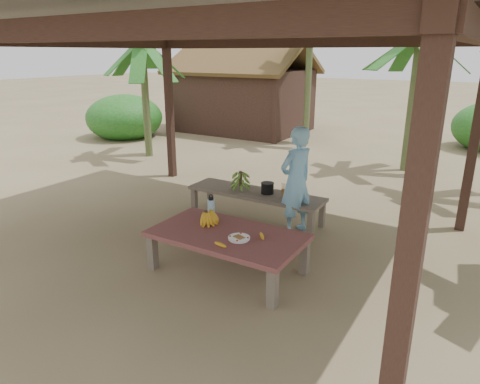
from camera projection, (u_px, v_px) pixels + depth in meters
The scene contains 17 objects.
ground at pixel (220, 243), 5.98m from camera, with size 80.00×80.00×0.00m, color brown.
pavilion at pixel (215, 31), 5.11m from camera, with size 6.60×5.60×2.95m.
work_table at pixel (227, 238), 5.08m from camera, with size 1.81×1.02×0.50m.
bench at pixel (255, 195), 6.73m from camera, with size 2.21×0.63×0.45m.
ripe_banana_bunch at pixel (206, 216), 5.33m from camera, with size 0.30×0.26×0.18m, color yellow, non-canonical shape.
plate at pixel (239, 238), 4.87m from camera, with size 0.25×0.25×0.04m.
loose_banana_front at pixel (220, 245), 4.70m from camera, with size 0.04×0.16×0.04m, color yellow.
loose_banana_side at pixel (262, 236), 4.92m from camera, with size 0.04×0.15×0.04m, color yellow.
water_flask at pixel (211, 209), 5.45m from camera, with size 0.09×0.09×0.33m.
green_banana_stalk at pixel (241, 180), 6.80m from camera, with size 0.27×0.27×0.31m, color #598C2D, non-canonical shape.
cooking_pot at pixel (267, 188), 6.62m from camera, with size 0.20×0.20×0.17m, color black.
skewer_rack at pixel (286, 191), 6.37m from camera, with size 0.18×0.08×0.24m, color #A57F47, non-canonical shape.
woman at pixel (296, 181), 6.12m from camera, with size 0.57×0.38×1.57m, color #79B9E5.
hut at pixel (243, 97), 14.36m from camera, with size 4.40×3.43×2.85m.
banana_plant_n at pixel (419, 46), 8.88m from camera, with size 1.80×1.80×3.16m.
banana_plant_nw at pixel (311, 22), 11.48m from camera, with size 1.80×1.80×3.83m.
banana_plant_w at pixel (143, 54), 10.26m from camera, with size 1.80×1.80×3.00m.
Camera 1 is at (3.11, -4.50, 2.53)m, focal length 32.00 mm.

